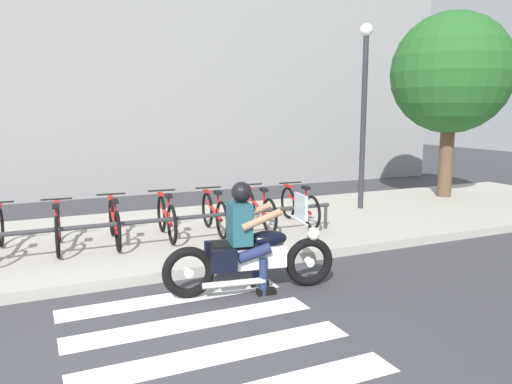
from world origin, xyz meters
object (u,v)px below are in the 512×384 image
object	(u,v)px
street_lamp	(364,101)
motorcycle	(252,257)
bicycle_6	(299,206)
bicycle_5	(258,209)
rider	(246,229)
bicycle_2	(114,222)
bicycle_1	(58,228)
bicycle_3	(166,217)
bicycle_4	(214,213)
bike_rack	(175,220)
tree_near_rack	(451,74)

from	to	relation	value
street_lamp	motorcycle	bearing A→B (deg)	-141.01
motorcycle	bicycle_6	size ratio (longest dim) A/B	1.33
motorcycle	bicycle_5	size ratio (longest dim) A/B	1.30
rider	street_lamp	distance (m)	5.74
bicycle_2	bicycle_1	bearing A→B (deg)	-180.00
bicycle_3	bicycle_4	distance (m)	0.87
bicycle_6	street_lamp	distance (m)	2.99
motorcycle	bicycle_4	distance (m)	2.65
bike_rack	tree_near_rack	bearing A→B (deg)	13.08
motorcycle	street_lamp	distance (m)	5.81
rider	tree_near_rack	size ratio (longest dim) A/B	0.31
bicycle_6	tree_near_rack	world-z (taller)	tree_near_rack
bicycle_5	bicycle_4	bearing A→B (deg)	-179.97
bicycle_5	street_lamp	bearing A→B (deg)	15.38
bicycle_5	bicycle_6	world-z (taller)	bicycle_5
street_lamp	rider	bearing A→B (deg)	-141.63
street_lamp	bicycle_1	bearing A→B (deg)	-172.87
bicycle_4	tree_near_rack	world-z (taller)	tree_near_rack
bicycle_4	street_lamp	world-z (taller)	street_lamp
rider	bicycle_3	xyz separation A→B (m)	(-0.36, 2.60, -0.32)
bike_rack	bicycle_2	bearing A→B (deg)	147.62
bike_rack	street_lamp	world-z (taller)	street_lamp
bicycle_6	bicycle_4	bearing A→B (deg)	-179.97
bicycle_4	bike_rack	size ratio (longest dim) A/B	0.28
bicycle_1	bike_rack	size ratio (longest dim) A/B	0.28
bicycle_4	bicycle_5	size ratio (longest dim) A/B	0.92
bicycle_1	street_lamp	size ratio (longest dim) A/B	0.39
motorcycle	street_lamp	xyz separation A→B (m)	(4.22, 3.42, 2.07)
bicycle_3	bike_rack	distance (m)	0.56
motorcycle	bicycle_3	distance (m)	2.65
bicycle_5	bike_rack	world-z (taller)	bicycle_5
bicycle_6	bicycle_3	bearing A→B (deg)	-179.98
bicycle_2	bicycle_5	distance (m)	2.62
rider	bicycle_1	xyz separation A→B (m)	(-2.11, 2.60, -0.34)
bicycle_2	street_lamp	xyz separation A→B (m)	(5.54, 0.80, 2.03)
motorcycle	bicycle_1	bearing A→B (deg)	129.90
bicycle_6	bike_rack	bearing A→B (deg)	-168.06
tree_near_rack	street_lamp	bearing A→B (deg)	-172.14
tree_near_rack	motorcycle	bearing A→B (deg)	-151.79
street_lamp	tree_near_rack	world-z (taller)	tree_near_rack
rider	street_lamp	xyz separation A→B (m)	(4.30, 3.40, 1.70)
bicycle_3	bicycle_5	distance (m)	1.75
street_lamp	bike_rack	bearing A→B (deg)	-163.79
rider	bicycle_5	bearing A→B (deg)	61.99
motorcycle	bicycle_2	xyz separation A→B (m)	(-1.31, 2.62, 0.04)
tree_near_rack	bike_rack	bearing A→B (deg)	-166.92
bicycle_4	bicycle_5	distance (m)	0.87
bicycle_5	bicycle_6	xyz separation A→B (m)	(0.87, 0.00, -0.01)
bicycle_1	bicycle_5	size ratio (longest dim) A/B	0.94
rider	bicycle_6	bearing A→B (deg)	49.05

